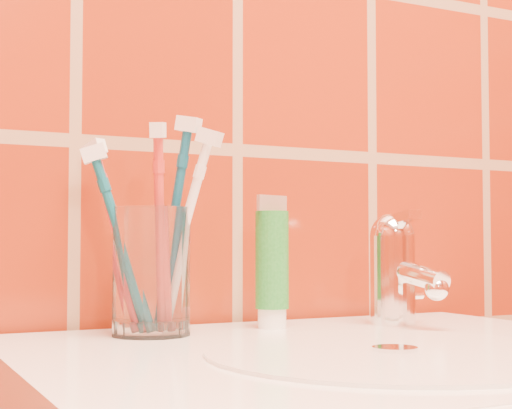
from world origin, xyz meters
TOP-DOWN VIEW (x-y plane):
  - glass_tumbler at (-0.13, 1.11)m, footprint 0.08×0.08m
  - toothpaste_tube at (0.00, 1.12)m, footprint 0.04×0.03m
  - faucet at (0.14, 1.09)m, footprint 0.05×0.11m
  - toothbrush_0 at (-0.16, 1.11)m, footprint 0.11×0.10m
  - toothbrush_1 at (-0.11, 1.11)m, footprint 0.09×0.10m
  - toothbrush_2 at (-0.16, 1.14)m, footprint 0.12×0.16m
  - toothbrush_3 at (-0.13, 1.10)m, footprint 0.07×0.08m
  - toothbrush_4 at (-0.10, 1.10)m, footprint 0.13×0.13m

SIDE VIEW (x-z plane):
  - glass_tumbler at x=-0.13m, z-range 0.85..0.97m
  - faucet at x=0.14m, z-range 0.85..0.97m
  - toothpaste_tube at x=0.00m, z-range 0.85..0.98m
  - toothbrush_0 at x=-0.16m, z-range 0.84..1.03m
  - toothbrush_2 at x=-0.16m, z-range 0.84..1.05m
  - toothbrush_4 at x=-0.10m, z-range 0.84..1.05m
  - toothbrush_3 at x=-0.13m, z-range 0.84..1.05m
  - toothbrush_1 at x=-0.11m, z-range 0.84..1.06m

